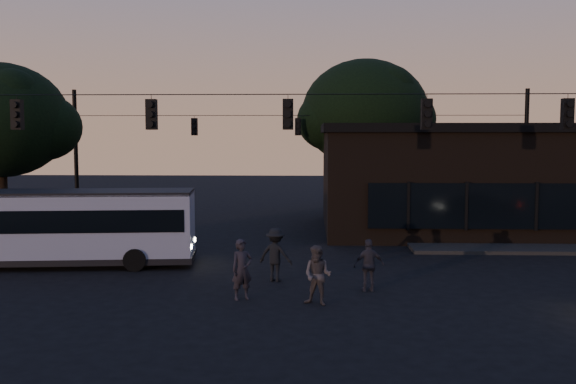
{
  "coord_description": "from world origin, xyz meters",
  "views": [
    {
      "loc": [
        0.76,
        -17.06,
        4.88
      ],
      "look_at": [
        0.0,
        4.0,
        3.0
      ],
      "focal_mm": 40.0,
      "sensor_mm": 36.0,
      "label": 1
    }
  ],
  "objects_px": {
    "pedestrian_c": "(369,265)",
    "pedestrian_d": "(276,255)",
    "building": "(472,178)",
    "pedestrian_a": "(242,269)",
    "pedestrian_b": "(318,275)",
    "bus": "(58,224)"
  },
  "relations": [
    {
      "from": "pedestrian_c",
      "to": "pedestrian_d",
      "type": "height_order",
      "value": "pedestrian_d"
    },
    {
      "from": "building",
      "to": "pedestrian_d",
      "type": "distance_m",
      "value": 15.32
    },
    {
      "from": "pedestrian_a",
      "to": "pedestrian_c",
      "type": "relative_size",
      "value": 1.1
    },
    {
      "from": "pedestrian_a",
      "to": "pedestrian_b",
      "type": "bearing_deg",
      "value": -41.15
    },
    {
      "from": "pedestrian_b",
      "to": "building",
      "type": "bearing_deg",
      "value": 83.81
    },
    {
      "from": "building",
      "to": "pedestrian_b",
      "type": "relative_size",
      "value": 8.93
    },
    {
      "from": "building",
      "to": "bus",
      "type": "bearing_deg",
      "value": -151.03
    },
    {
      "from": "building",
      "to": "pedestrian_b",
      "type": "distance_m",
      "value": 17.04
    },
    {
      "from": "pedestrian_b",
      "to": "pedestrian_d",
      "type": "relative_size",
      "value": 0.96
    },
    {
      "from": "bus",
      "to": "pedestrian_c",
      "type": "distance_m",
      "value": 11.77
    },
    {
      "from": "pedestrian_a",
      "to": "pedestrian_b",
      "type": "height_order",
      "value": "pedestrian_a"
    },
    {
      "from": "pedestrian_a",
      "to": "pedestrian_c",
      "type": "height_order",
      "value": "pedestrian_a"
    },
    {
      "from": "building",
      "to": "pedestrian_d",
      "type": "xyz_separation_m",
      "value": [
        -9.41,
        -11.95,
        -1.81
      ]
    },
    {
      "from": "building",
      "to": "bus",
      "type": "xyz_separation_m",
      "value": [
        -17.64,
        -9.76,
        -1.13
      ]
    },
    {
      "from": "bus",
      "to": "pedestrian_a",
      "type": "relative_size",
      "value": 5.64
    },
    {
      "from": "building",
      "to": "bus",
      "type": "distance_m",
      "value": 20.19
    },
    {
      "from": "pedestrian_c",
      "to": "bus",
      "type": "bearing_deg",
      "value": -27.4
    },
    {
      "from": "pedestrian_b",
      "to": "pedestrian_c",
      "type": "distance_m",
      "value": 2.32
    },
    {
      "from": "bus",
      "to": "pedestrian_a",
      "type": "bearing_deg",
      "value": -38.01
    },
    {
      "from": "pedestrian_d",
      "to": "pedestrian_b",
      "type": "bearing_deg",
      "value": 134.44
    },
    {
      "from": "pedestrian_a",
      "to": "pedestrian_d",
      "type": "xyz_separation_m",
      "value": [
        0.86,
        2.44,
        -0.01
      ]
    },
    {
      "from": "pedestrian_b",
      "to": "bus",
      "type": "bearing_deg",
      "value": 173.95
    }
  ]
}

